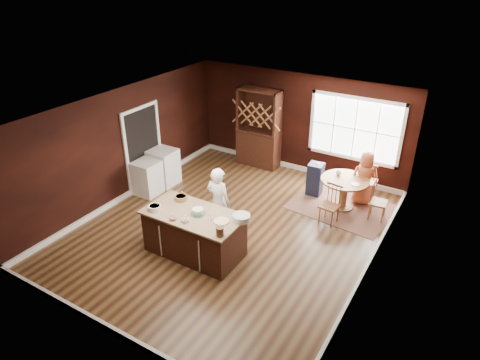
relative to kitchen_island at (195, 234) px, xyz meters
name	(u,v)px	position (x,y,z in m)	size (l,w,h in m)	color
room_shell	(230,174)	(0.16, 1.09, 0.91)	(7.00, 7.00, 7.00)	brown
window	(355,129)	(1.66, 4.56, 1.06)	(2.36, 0.10, 1.66)	white
doorway	(143,149)	(-2.81, 1.69, 0.59)	(0.08, 1.26, 2.13)	white
kitchen_island	(195,234)	(0.00, 0.00, 0.00)	(1.96, 1.02, 0.92)	black
dining_table	(344,187)	(1.95, 3.23, 0.10)	(1.12, 1.12, 0.75)	brown
baker	(218,202)	(0.06, 0.79, 0.35)	(0.58, 0.38, 1.57)	white
layer_cake	(198,212)	(0.10, 0.02, 0.54)	(0.30, 0.30, 0.12)	white
bowl_blue	(155,208)	(-0.72, -0.28, 0.53)	(0.25, 0.25, 0.10)	silver
bowl_yellow	(181,198)	(-0.52, 0.29, 0.53)	(0.26, 0.26, 0.10)	#AD7842
bowl_pink	(173,219)	(-0.20, -0.38, 0.51)	(0.14, 0.14, 0.05)	silver
bowl_olive	(185,220)	(0.04, -0.31, 0.51)	(0.15, 0.15, 0.05)	#F7EFC1
drinking_glass	(210,218)	(0.42, -0.05, 0.55)	(0.07, 0.07, 0.13)	silver
dinner_plate	(221,221)	(0.62, 0.04, 0.49)	(0.29, 0.29, 0.02)	beige
white_tub	(241,218)	(0.92, 0.27, 0.54)	(0.34, 0.34, 0.12)	beige
stoneware_crock	(220,231)	(0.85, -0.35, 0.57)	(0.14, 0.14, 0.17)	brown
toy_figurine	(221,229)	(0.77, -0.22, 0.52)	(0.04, 0.04, 0.07)	gold
rug	(342,207)	(1.95, 3.23, -0.43)	(2.25, 1.74, 0.01)	brown
chair_east	(379,201)	(2.78, 3.15, 0.02)	(0.38, 0.37, 0.92)	olive
chair_south	(330,205)	(1.91, 2.42, 0.03)	(0.39, 0.37, 0.93)	brown
chair_north	(368,180)	(2.31, 3.94, 0.07)	(0.43, 0.41, 1.02)	brown
seated_woman	(365,178)	(2.28, 3.69, 0.23)	(0.66, 0.43, 1.35)	#C86741
high_chair	(315,179)	(1.13, 3.49, -0.01)	(0.35, 0.35, 0.87)	black
toddler	(320,164)	(1.20, 3.58, 0.37)	(0.18, 0.14, 0.26)	#8CA5BF
table_plate	(355,184)	(2.24, 3.08, 0.32)	(0.19, 0.19, 0.01)	beige
table_cup	(339,173)	(1.75, 3.35, 0.36)	(0.13, 0.13, 0.10)	silver
hutch	(259,128)	(-0.93, 4.31, 0.66)	(1.20, 0.50, 2.20)	black
washer	(147,178)	(-2.48, 1.37, -0.01)	(0.59, 0.57, 0.86)	white
dryer	(164,167)	(-2.48, 2.01, 0.03)	(0.65, 0.63, 0.94)	white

